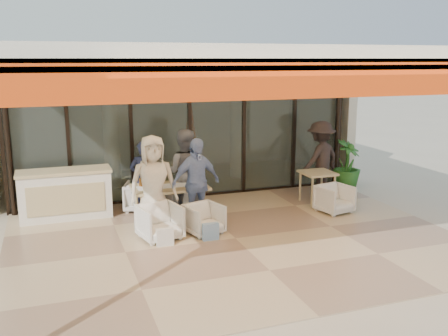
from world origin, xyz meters
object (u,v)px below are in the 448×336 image
Objects in this scene: chair_near_left at (160,221)px; diner_cream at (153,184)px; host_counter at (65,194)px; diner_grey at (184,172)px; diner_navy at (144,179)px; chair_far_right at (178,192)px; chair_far_left at (141,195)px; potted_palm at (347,165)px; side_table at (317,176)px; dining_table at (169,189)px; standing_woman at (320,159)px; diner_periwinkle at (196,183)px; side_chair at (335,198)px; chair_near_right at (204,218)px.

diner_cream is at bearing 77.48° from chair_near_left.
diner_grey is at bearing -9.92° from host_counter.
host_counter is at bearing -0.98° from diner_navy.
chair_far_left is at bearing -14.57° from chair_far_right.
potted_palm reaches higher than host_counter.
chair_far_left is at bearing 167.99° from side_table.
host_counter is at bearing 172.21° from side_table.
dining_table is 0.62m from diner_navy.
chair_near_left is at bearing -113.43° from dining_table.
diner_grey is 4.44m from potted_palm.
diner_cream is at bearing -6.60° from standing_woman.
diner_periwinkle is 3.61m from standing_woman.
chair_far_right is at bearing -179.14° from potted_palm.
chair_far_right is (2.40, 0.08, -0.20)m from host_counter.
dining_table is 1.09m from chair_far_right.
diner_navy reaches higher than side_table.
chair_far_left is (1.56, 0.08, -0.19)m from host_counter.
diner_cream is 1.48× the size of potted_palm.
chair_far_left is 0.37× the size of diner_cream.
side_table reaches higher than chair_near_left.
diner_grey is 1.00× the size of standing_woman.
dining_table is 3.53m from side_chair.
diner_periwinkle reaches higher than diner_navy.
diner_navy is at bearing 109.06° from chair_far_left.
chair_far_right is at bearing 1.93° from host_counter.
diner_navy is at bearing 151.73° from side_chair.
side_chair is 0.37× the size of standing_woman.
side_chair is (3.03, -1.57, -0.00)m from chair_far_right.
diner_periwinkle is (0.43, -0.46, 0.19)m from dining_table.
dining_table is 1.19× the size of potted_palm.
standing_woman is at bearing -161.84° from potted_palm.
potted_palm is (4.82, 1.01, -0.06)m from dining_table.
chair_near_left is 0.84m from chair_near_right.
side_chair is at bearing -15.38° from host_counter.
chair_near_left is at bearing -89.95° from diner_cream.
chair_far_right is 0.53× the size of potted_palm.
chair_far_right is 0.36× the size of diner_cream.
diner_grey is at bearing -165.91° from diner_navy.
chair_near_right is 0.86× the size of side_table.
standing_woman is at bearing 10.20° from dining_table.
diner_cream is at bearing -132.26° from dining_table.
chair_far_left is 4.31m from standing_woman.
side_table reaches higher than chair_far_left.
dining_table is 0.65m from diner_grey.
diner_cream is (1.56, -1.32, 0.40)m from host_counter.
diner_cream is at bearing -40.27° from host_counter.
side_chair is (3.87, 0.33, -0.02)m from chair_near_left.
diner_navy is at bearing 16.20° from chair_far_right.
chair_near_right is 3.23m from side_table.
diner_cream is at bearing 109.06° from chair_far_left.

